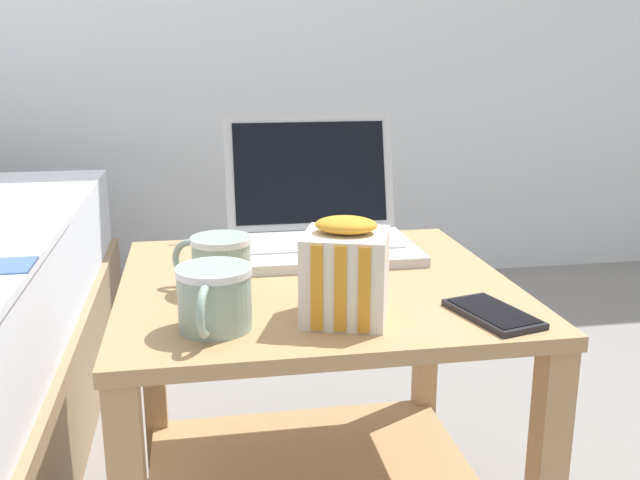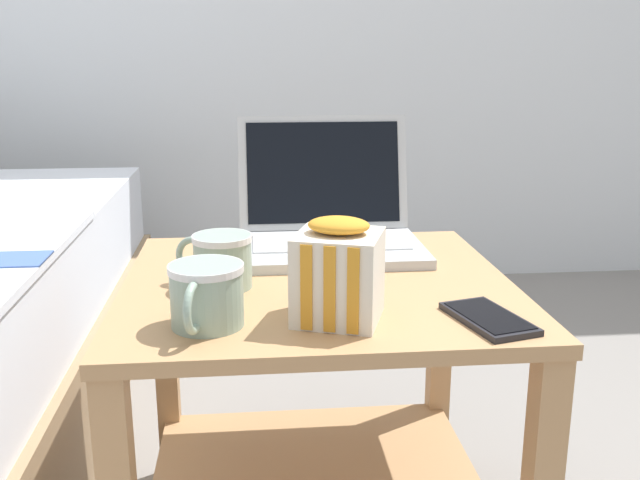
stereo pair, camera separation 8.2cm
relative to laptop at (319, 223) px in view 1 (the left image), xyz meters
name	(u,v)px [view 1 (the left image)]	position (x,y,z in m)	size (l,w,h in m)	color
bedside_table	(315,383)	(-0.04, -0.20, -0.23)	(0.63, 0.60, 0.52)	tan
laptop	(319,223)	(0.00, 0.00, 0.00)	(0.34, 0.30, 0.24)	#B7BABC
mug_front_left	(220,260)	(-0.19, -0.22, 0.00)	(0.13, 0.09, 0.09)	#8CA593
mug_front_right	(214,295)	(-0.21, -0.38, 0.00)	(0.10, 0.14, 0.09)	#8CA593
snack_bag	(346,273)	(-0.03, -0.38, 0.02)	(0.14, 0.14, 0.15)	silver
cell_phone	(493,314)	(0.18, -0.41, -0.04)	(0.11, 0.16, 0.01)	black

